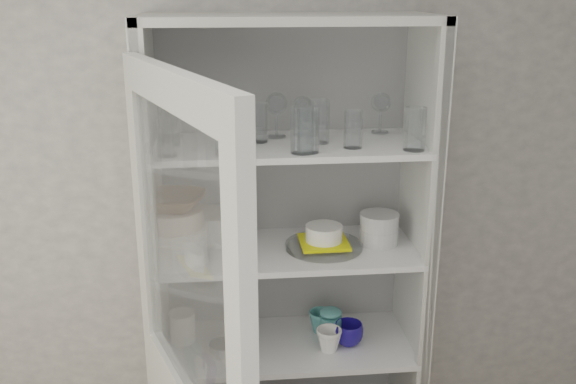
% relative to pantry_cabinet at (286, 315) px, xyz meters
% --- Properties ---
extents(wall_back, '(3.60, 0.02, 2.60)m').
position_rel_pantry_cabinet_xyz_m(wall_back, '(-0.20, 0.16, 0.36)').
color(wall_back, '#969696').
rests_on(wall_back, ground).
extents(pantry_cabinet, '(1.00, 0.45, 2.10)m').
position_rel_pantry_cabinet_xyz_m(pantry_cabinet, '(0.00, 0.00, 0.00)').
color(pantry_cabinet, silver).
rests_on(pantry_cabinet, floor).
extents(tumbler_0, '(0.06, 0.06, 0.13)m').
position_rel_pantry_cabinet_xyz_m(tumbler_0, '(-0.41, -0.22, 0.78)').
color(tumbler_0, silver).
rests_on(tumbler_0, shelf_glass).
extents(tumbler_1, '(0.08, 0.08, 0.13)m').
position_rel_pantry_cabinet_xyz_m(tumbler_1, '(-0.22, -0.22, 0.79)').
color(tumbler_1, silver).
rests_on(tumbler_1, shelf_glass).
extents(tumbler_2, '(0.08, 0.08, 0.14)m').
position_rel_pantry_cabinet_xyz_m(tumbler_2, '(-0.20, -0.18, 0.79)').
color(tumbler_2, silver).
rests_on(tumbler_2, shelf_glass).
extents(tumbler_3, '(0.08, 0.08, 0.15)m').
position_rel_pantry_cabinet_xyz_m(tumbler_3, '(0.03, -0.22, 0.80)').
color(tumbler_3, silver).
rests_on(tumbler_3, shelf_glass).
extents(tumbler_4, '(0.08, 0.08, 0.15)m').
position_rel_pantry_cabinet_xyz_m(tumbler_4, '(0.05, -0.22, 0.79)').
color(tumbler_4, silver).
rests_on(tumbler_4, shelf_glass).
extents(tumbler_5, '(0.07, 0.07, 0.13)m').
position_rel_pantry_cabinet_xyz_m(tumbler_5, '(0.21, -0.17, 0.79)').
color(tumbler_5, silver).
rests_on(tumbler_5, shelf_glass).
extents(tumbler_6, '(0.08, 0.08, 0.15)m').
position_rel_pantry_cabinet_xyz_m(tumbler_6, '(0.41, -0.22, 0.79)').
color(tumbler_6, silver).
rests_on(tumbler_6, shelf_glass).
extents(tumbler_7, '(0.07, 0.07, 0.13)m').
position_rel_pantry_cabinet_xyz_m(tumbler_7, '(-0.41, -0.07, 0.78)').
color(tumbler_7, silver).
rests_on(tumbler_7, shelf_glass).
extents(tumbler_8, '(0.08, 0.08, 0.14)m').
position_rel_pantry_cabinet_xyz_m(tumbler_8, '(-0.11, -0.05, 0.79)').
color(tumbler_8, silver).
rests_on(tumbler_8, shelf_glass).
extents(tumbler_9, '(0.08, 0.08, 0.13)m').
position_rel_pantry_cabinet_xyz_m(tumbler_9, '(-0.20, -0.07, 0.79)').
color(tumbler_9, silver).
rests_on(tumbler_9, shelf_glass).
extents(tumbler_10, '(0.08, 0.08, 0.15)m').
position_rel_pantry_cabinet_xyz_m(tumbler_10, '(0.11, -0.08, 0.80)').
color(tumbler_10, silver).
rests_on(tumbler_10, shelf_glass).
extents(goblet_0, '(0.08, 0.08, 0.18)m').
position_rel_pantry_cabinet_xyz_m(goblet_0, '(-0.41, 0.05, 0.81)').
color(goblet_0, silver).
rests_on(goblet_0, shelf_glass).
extents(goblet_1, '(0.08, 0.08, 0.18)m').
position_rel_pantry_cabinet_xyz_m(goblet_1, '(-0.03, 0.02, 0.81)').
color(goblet_1, silver).
rests_on(goblet_1, shelf_glass).
extents(goblet_2, '(0.07, 0.07, 0.16)m').
position_rel_pantry_cabinet_xyz_m(goblet_2, '(0.06, 0.05, 0.80)').
color(goblet_2, silver).
rests_on(goblet_2, shelf_glass).
extents(goblet_3, '(0.07, 0.07, 0.17)m').
position_rel_pantry_cabinet_xyz_m(goblet_3, '(0.36, 0.05, 0.80)').
color(goblet_3, silver).
rests_on(goblet_3, shelf_glass).
extents(plate_stack_front, '(0.24, 0.24, 0.13)m').
position_rel_pantry_cabinet_xyz_m(plate_stack_front, '(-0.41, -0.14, 0.38)').
color(plate_stack_front, white).
rests_on(plate_stack_front, shelf_plates).
extents(plate_stack_back, '(0.23, 0.23, 0.11)m').
position_rel_pantry_cabinet_xyz_m(plate_stack_back, '(-0.27, 0.05, 0.38)').
color(plate_stack_back, white).
rests_on(plate_stack_back, shelf_plates).
extents(cream_bowl, '(0.22, 0.22, 0.07)m').
position_rel_pantry_cabinet_xyz_m(cream_bowl, '(-0.41, -0.14, 0.48)').
color(cream_bowl, beige).
rests_on(cream_bowl, plate_stack_front).
extents(terracotta_bowl, '(0.27, 0.27, 0.05)m').
position_rel_pantry_cabinet_xyz_m(terracotta_bowl, '(-0.41, -0.14, 0.54)').
color(terracotta_bowl, brown).
rests_on(terracotta_bowl, cream_bowl).
extents(glass_platter, '(0.32, 0.32, 0.02)m').
position_rel_pantry_cabinet_xyz_m(glass_platter, '(0.13, -0.09, 0.33)').
color(glass_platter, silver).
rests_on(glass_platter, shelf_plates).
extents(yellow_trivet, '(0.18, 0.18, 0.01)m').
position_rel_pantry_cabinet_xyz_m(yellow_trivet, '(0.13, -0.09, 0.34)').
color(yellow_trivet, yellow).
rests_on(yellow_trivet, glass_platter).
extents(white_ramekin, '(0.18, 0.18, 0.06)m').
position_rel_pantry_cabinet_xyz_m(white_ramekin, '(0.13, -0.09, 0.38)').
color(white_ramekin, white).
rests_on(white_ramekin, yellow_trivet).
extents(grey_bowl_stack, '(0.14, 0.14, 0.12)m').
position_rel_pantry_cabinet_xyz_m(grey_bowl_stack, '(0.34, -0.07, 0.38)').
color(grey_bowl_stack, beige).
rests_on(grey_bowl_stack, shelf_plates).
extents(mug_blue, '(0.14, 0.14, 0.09)m').
position_rel_pantry_cabinet_xyz_m(mug_blue, '(0.23, -0.11, -0.03)').
color(mug_blue, navy).
rests_on(mug_blue, shelf_mugs).
extents(mug_teal, '(0.11, 0.11, 0.09)m').
position_rel_pantry_cabinet_xyz_m(mug_teal, '(0.14, -0.01, -0.03)').
color(mug_teal, teal).
rests_on(mug_teal, shelf_mugs).
extents(mug_white, '(0.12, 0.12, 0.09)m').
position_rel_pantry_cabinet_xyz_m(mug_white, '(0.15, -0.15, -0.03)').
color(mug_white, white).
rests_on(mug_white, shelf_mugs).
extents(teal_jar, '(0.09, 0.09, 0.11)m').
position_rel_pantry_cabinet_xyz_m(teal_jar, '(0.17, -0.05, -0.03)').
color(teal_jar, teal).
rests_on(teal_jar, shelf_mugs).
extents(measuring_cups, '(0.10, 0.10, 0.04)m').
position_rel_pantry_cabinet_xyz_m(measuring_cups, '(-0.26, -0.12, -0.06)').
color(measuring_cups, '#BCBCBC').
rests_on(measuring_cups, shelf_mugs).
extents(white_canister, '(0.12, 0.12, 0.12)m').
position_rel_pantry_cabinet_xyz_m(white_canister, '(-0.41, -0.02, -0.02)').
color(white_canister, white).
rests_on(white_canister, shelf_mugs).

